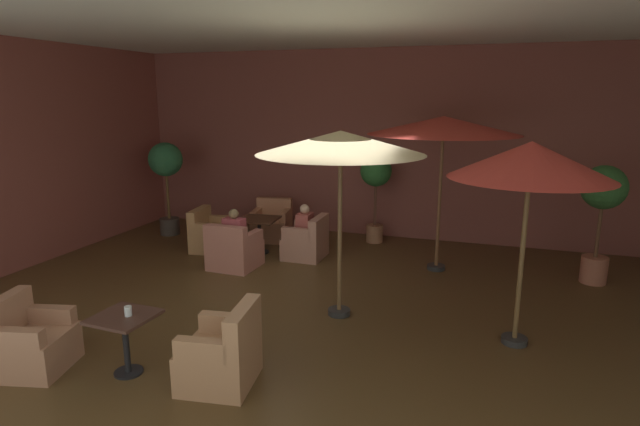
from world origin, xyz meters
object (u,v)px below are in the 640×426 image
at_px(potted_tree_mid_left, 602,203).
at_px(potted_tree_mid_right, 166,169).
at_px(patio_umbrella_center_beige, 341,144).
at_px(armchair_front_right_east, 212,235).
at_px(armchair_front_left_north, 223,355).
at_px(armchair_front_left_east, 30,343).
at_px(patron_by_window, 234,229).
at_px(patio_umbrella_tall_red, 531,162).
at_px(cafe_table_front_right, 259,226).
at_px(patio_umbrella_near_wall, 443,126).
at_px(patron_blue_shirt, 305,223).
at_px(armchair_front_right_south, 234,251).
at_px(armchair_front_right_west, 307,242).
at_px(iced_drink_cup, 128,311).
at_px(potted_tree_left_corner, 376,180).
at_px(armchair_front_right_north, 272,225).
at_px(cafe_table_front_left, 125,329).

distance_m(potted_tree_mid_left, potted_tree_mid_right, 8.55).
bearing_deg(patio_umbrella_center_beige, armchair_front_right_east, 145.96).
height_order(armchair_front_left_north, armchair_front_left_east, armchair_front_left_north).
relative_size(patio_umbrella_center_beige, patron_by_window, 4.14).
xyz_separation_m(armchair_front_left_east, patio_umbrella_tall_red, (5.27, 2.41, 1.99)).
bearing_deg(potted_tree_mid_right, potted_tree_mid_left, -2.89).
xyz_separation_m(patio_umbrella_tall_red, patio_umbrella_center_beige, (-2.36, 0.14, 0.13)).
distance_m(patio_umbrella_tall_red, patio_umbrella_center_beige, 2.36).
height_order(cafe_table_front_right, patio_umbrella_near_wall, patio_umbrella_near_wall).
relative_size(armchair_front_right_east, patio_umbrella_tall_red, 0.36).
height_order(patron_blue_shirt, patron_by_window, patron_by_window).
distance_m(armchair_front_right_south, patio_umbrella_center_beige, 3.47).
distance_m(armchair_front_left_north, patio_umbrella_tall_red, 4.14).
xyz_separation_m(potted_tree_mid_right, patron_by_window, (2.48, -1.61, -0.75)).
distance_m(armchair_front_left_north, armchair_front_right_west, 4.56).
height_order(cafe_table_front_right, potted_tree_mid_left, potted_tree_mid_left).
bearing_deg(armchair_front_right_west, armchair_front_right_south, -136.33).
height_order(armchair_front_right_west, potted_tree_mid_left, potted_tree_mid_left).
xyz_separation_m(armchair_front_left_north, armchair_front_right_east, (-2.65, 4.39, -0.02)).
height_order(patron_by_window, iced_drink_cup, patron_by_window).
relative_size(cafe_table_front_right, patron_by_window, 1.22).
bearing_deg(potted_tree_left_corner, patio_umbrella_near_wall, -44.26).
height_order(armchair_front_right_south, potted_tree_left_corner, potted_tree_left_corner).
bearing_deg(patron_blue_shirt, potted_tree_left_corner, 54.87).
bearing_deg(potted_tree_mid_right, armchair_front_left_east, -70.69).
relative_size(armchair_front_right_west, iced_drink_cup, 7.48).
bearing_deg(armchair_front_right_east, armchair_front_right_south, -42.78).
xyz_separation_m(armchair_front_left_north, armchair_front_right_south, (-1.70, 3.51, -0.01)).
distance_m(armchair_front_right_west, potted_tree_mid_right, 3.76).
bearing_deg(armchair_front_right_north, patio_umbrella_tall_red, -35.80).
bearing_deg(armchair_front_left_east, armchair_front_right_south, 82.43).
bearing_deg(potted_tree_mid_left, cafe_table_front_left, -138.33).
distance_m(cafe_table_front_right, patio_umbrella_near_wall, 3.99).
distance_m(potted_tree_mid_left, patron_by_window, 6.21).
relative_size(armchair_front_right_south, potted_tree_mid_left, 0.43).
height_order(armchair_front_left_north, iced_drink_cup, armchair_front_left_north).
relative_size(armchair_front_right_north, potted_tree_left_corner, 0.47).
xyz_separation_m(potted_tree_left_corner, potted_tree_mid_left, (4.01, -1.26, 0.03)).
bearing_deg(armchair_front_right_south, cafe_table_front_right, 87.42).
bearing_deg(cafe_table_front_left, armchair_front_right_south, 98.94).
distance_m(armchair_front_right_east, patron_by_window, 1.33).
height_order(armchair_front_left_east, potted_tree_mid_right, potted_tree_mid_right).
xyz_separation_m(armchair_front_left_north, cafe_table_front_right, (-1.66, 4.51, 0.22)).
distance_m(patio_umbrella_center_beige, potted_tree_mid_right, 5.81).
bearing_deg(armchair_front_right_south, armchair_front_left_east, -97.57).
height_order(cafe_table_front_right, armchair_front_right_east, armchair_front_right_east).
height_order(armchair_front_right_west, patio_umbrella_center_beige, patio_umbrella_center_beige).
height_order(patio_umbrella_center_beige, potted_tree_mid_right, patio_umbrella_center_beige).
height_order(armchair_front_left_north, cafe_table_front_right, armchair_front_left_north).
relative_size(armchair_front_right_north, armchair_front_right_west, 1.07).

